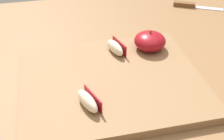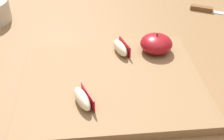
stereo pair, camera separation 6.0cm
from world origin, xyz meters
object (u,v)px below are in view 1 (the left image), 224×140
at_px(apple_half_skin_up, 150,41).
at_px(apple_wedge_middle, 116,47).
at_px(paring_knife, 188,5).
at_px(cutting_board, 112,81).
at_px(apple_wedge_right, 88,101).

distance_m(apple_half_skin_up, apple_wedge_middle, 0.09).
bearing_deg(paring_knife, apple_half_skin_up, -131.36).
height_order(cutting_board, paring_knife, cutting_board).
height_order(apple_wedge_right, paring_knife, apple_wedge_right).
xyz_separation_m(cutting_board, paring_knife, (0.34, 0.35, -0.00)).
bearing_deg(apple_half_skin_up, paring_knife, 48.64).
relative_size(apple_wedge_right, paring_knife, 0.45).
bearing_deg(paring_knife, cutting_board, -134.13).
distance_m(cutting_board, apple_wedge_middle, 0.10).
bearing_deg(apple_wedge_middle, apple_half_skin_up, 0.58).
relative_size(apple_half_skin_up, paring_knife, 0.51).
height_order(apple_half_skin_up, apple_wedge_middle, apple_half_skin_up).
relative_size(cutting_board, apple_wedge_middle, 5.53).
distance_m(apple_wedge_middle, apple_wedge_right, 0.19).
bearing_deg(apple_half_skin_up, cutting_board, -140.35).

